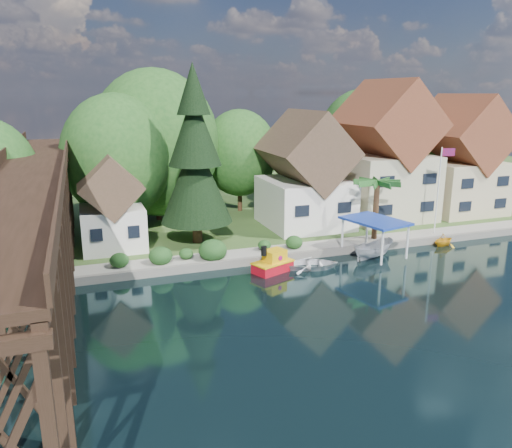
% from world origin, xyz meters
% --- Properties ---
extents(ground, '(140.00, 140.00, 0.00)m').
position_xyz_m(ground, '(0.00, 0.00, 0.00)').
color(ground, black).
rests_on(ground, ground).
extents(bank, '(140.00, 52.00, 0.50)m').
position_xyz_m(bank, '(0.00, 34.00, 0.25)').
color(bank, '#325020').
rests_on(bank, ground).
extents(seawall, '(60.00, 0.40, 0.62)m').
position_xyz_m(seawall, '(4.00, 8.00, 0.31)').
color(seawall, slate).
rests_on(seawall, ground).
extents(promenade, '(50.00, 2.60, 0.06)m').
position_xyz_m(promenade, '(6.00, 9.30, 0.53)').
color(promenade, gray).
rests_on(promenade, bank).
extents(trestle_bridge, '(4.12, 44.18, 9.30)m').
position_xyz_m(trestle_bridge, '(-16.00, 5.17, 5.35)').
color(trestle_bridge, black).
rests_on(trestle_bridge, ground).
extents(house_left, '(7.64, 8.64, 11.02)m').
position_xyz_m(house_left, '(7.00, 16.00, 5.14)').
color(house_left, white).
rests_on(house_left, bank).
extents(house_center, '(8.65, 9.18, 13.89)m').
position_xyz_m(house_center, '(16.00, 16.50, 6.42)').
color(house_center, '#BEB794').
rests_on(house_center, bank).
extents(house_right, '(8.15, 8.64, 12.45)m').
position_xyz_m(house_right, '(25.00, 16.00, 5.78)').
color(house_right, '#C8B88F').
rests_on(house_right, bank).
extents(shed, '(5.09, 5.40, 7.85)m').
position_xyz_m(shed, '(-11.00, 14.50, 3.83)').
color(shed, white).
rests_on(shed, bank).
extents(bg_trees, '(49.90, 13.30, 10.57)m').
position_xyz_m(bg_trees, '(1.00, 21.25, 7.29)').
color(bg_trees, '#382314').
rests_on(bg_trees, bank).
extents(shrubs, '(15.76, 2.47, 1.70)m').
position_xyz_m(shrubs, '(-4.60, 9.26, 1.23)').
color(shrubs, '#1C4518').
rests_on(shrubs, bank).
extents(conifer, '(6.06, 6.06, 14.93)m').
position_xyz_m(conifer, '(-4.08, 13.90, 7.69)').
color(conifer, '#382314').
rests_on(conifer, bank).
extents(palm_tree, '(4.65, 4.65, 5.60)m').
position_xyz_m(palm_tree, '(10.81, 9.55, 5.39)').
color(palm_tree, '#382314').
rests_on(palm_tree, bank).
extents(flagpole, '(1.19, 0.43, 7.90)m').
position_xyz_m(flagpole, '(17.15, 9.20, 5.34)').
color(flagpole, white).
rests_on(flagpole, bank).
extents(tugboat, '(3.45, 2.68, 2.21)m').
position_xyz_m(tugboat, '(-0.13, 6.08, 0.66)').
color(tugboat, '#B80C1B').
rests_on(tugboat, ground).
extents(boat_white_a, '(4.70, 3.88, 0.85)m').
position_xyz_m(boat_white_a, '(2.95, 5.76, 0.42)').
color(boat_white_a, white).
rests_on(boat_white_a, ground).
extents(boat_canopy, '(4.51, 5.67, 3.22)m').
position_xyz_m(boat_canopy, '(8.71, 6.33, 1.38)').
color(boat_canopy, silver).
rests_on(boat_canopy, ground).
extents(boat_yellow, '(2.78, 2.55, 1.24)m').
position_xyz_m(boat_yellow, '(16.40, 7.20, 0.62)').
color(boat_yellow, yellow).
rests_on(boat_yellow, ground).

